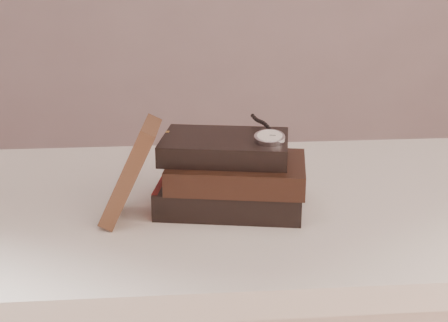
{
  "coord_description": "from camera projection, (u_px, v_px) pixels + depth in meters",
  "views": [
    {
      "loc": [
        -0.14,
        -0.63,
        1.14
      ],
      "look_at": [
        -0.05,
        0.32,
        0.82
      ],
      "focal_mm": 51.9,
      "sensor_mm": 36.0,
      "label": 1
    }
  ],
  "objects": [
    {
      "name": "eyeglasses",
      "position": [
        188.0,
        152.0,
        1.08
      ],
      "size": [
        0.11,
        0.12,
        0.04
      ],
      "color": "silver",
      "rests_on": "book_stack"
    },
    {
      "name": "journal",
      "position": [
        131.0,
        171.0,
        0.95
      ],
      "size": [
        0.1,
        0.1,
        0.15
      ],
      "primitive_type": "cube",
      "rotation": [
        0.0,
        0.45,
        -0.09
      ],
      "color": "#3E2417",
      "rests_on": "table"
    },
    {
      "name": "book_stack",
      "position": [
        231.0,
        175.0,
        1.01
      ],
      "size": [
        0.25,
        0.19,
        0.11
      ],
      "color": "black",
      "rests_on": "table"
    },
    {
      "name": "pocket_watch",
      "position": [
        268.0,
        136.0,
        0.97
      ],
      "size": [
        0.05,
        0.15,
        0.02
      ],
      "color": "silver",
      "rests_on": "book_stack"
    },
    {
      "name": "table",
      "position": [
        255.0,
        248.0,
        1.09
      ],
      "size": [
        1.0,
        0.6,
        0.75
      ],
      "color": "white",
      "rests_on": "ground"
    }
  ]
}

